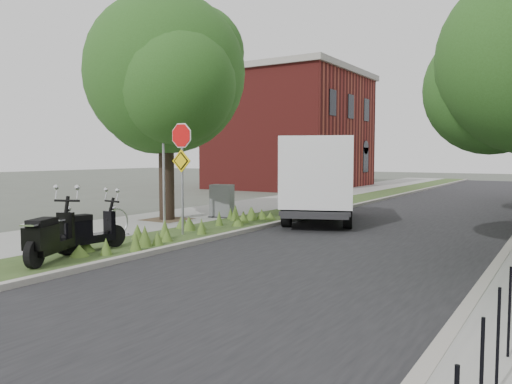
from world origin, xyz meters
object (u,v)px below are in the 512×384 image
at_px(sign_assembly, 182,155).
at_px(scooter_far, 84,234).
at_px(utility_cabinet, 222,202).
at_px(scooter_near, 47,241).
at_px(box_truck, 320,176).

height_order(sign_assembly, scooter_far, sign_assembly).
distance_m(sign_assembly, scooter_far, 3.63).
bearing_deg(scooter_far, utility_cabinet, 99.63).
xyz_separation_m(scooter_near, box_truck, (1.60, 9.61, 1.05)).
distance_m(scooter_near, box_truck, 9.80).
height_order(scooter_far, utility_cabinet, utility_cabinet).
xyz_separation_m(scooter_far, box_truck, (1.94, 8.44, 1.08)).
bearing_deg(box_truck, scooter_near, -99.43).
xyz_separation_m(scooter_near, utility_cabinet, (-1.51, 8.09, 0.10)).
bearing_deg(scooter_far, sign_assembly, 85.90).
relative_size(sign_assembly, utility_cabinet, 2.76).
bearing_deg(utility_cabinet, sign_assembly, -69.65).
distance_m(scooter_near, scooter_far, 1.22).
relative_size(scooter_near, utility_cabinet, 1.58).
bearing_deg(utility_cabinet, box_truck, 26.05).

